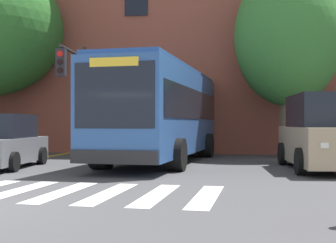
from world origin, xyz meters
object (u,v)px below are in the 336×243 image
(traffic_light_overhead, at_px, (75,80))
(car_tan_far_lane, at_px, (324,134))
(city_bus, at_px, (164,112))
(street_tree_curbside_large, at_px, (288,36))
(car_grey_near_lane, at_px, (3,143))

(traffic_light_overhead, bearing_deg, car_tan_far_lane, -18.47)
(city_bus, xyz_separation_m, car_tan_far_lane, (5.33, -2.29, -0.76))
(car_tan_far_lane, xyz_separation_m, street_tree_curbside_large, (-0.58, 4.89, 3.92))
(city_bus, relative_size, car_tan_far_lane, 2.11)
(traffic_light_overhead, xyz_separation_m, street_tree_curbside_large, (8.53, 1.85, 1.87))
(city_bus, bearing_deg, car_tan_far_lane, -23.20)
(car_grey_near_lane, bearing_deg, car_tan_far_lane, 4.95)
(car_grey_near_lane, relative_size, traffic_light_overhead, 0.91)
(traffic_light_overhead, height_order, street_tree_curbside_large, street_tree_curbside_large)
(city_bus, bearing_deg, car_grey_near_lane, -146.37)
(traffic_light_overhead, distance_m, street_tree_curbside_large, 8.92)
(city_bus, relative_size, car_grey_near_lane, 2.57)
(car_grey_near_lane, distance_m, car_tan_far_lane, 10.13)
(car_grey_near_lane, bearing_deg, street_tree_curbside_large, 31.26)
(city_bus, xyz_separation_m, traffic_light_overhead, (-3.78, 0.76, 1.29))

